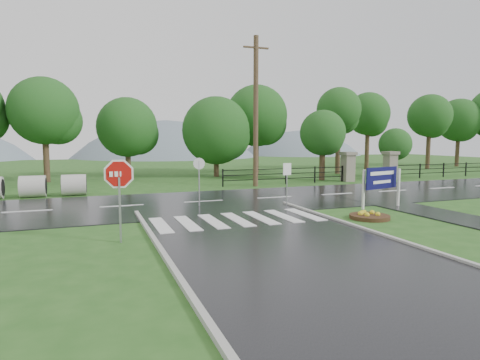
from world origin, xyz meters
name	(u,v)px	position (x,y,z in m)	size (l,w,h in m)	color
ground	(300,255)	(0.00, 0.00, 0.00)	(120.00, 120.00, 0.00)	#26531B
main_road	(203,202)	(0.00, 10.00, 0.00)	(90.00, 8.00, 0.04)	black
walkway	(425,211)	(8.50, 4.00, 0.00)	(2.20, 11.00, 0.04)	#252528
crosswalk	(237,219)	(0.00, 5.00, 0.06)	(6.50, 2.80, 0.02)	silver
curb_left	(222,349)	(-3.55, -4.00, 0.00)	(0.15, 24.00, 0.12)	#A3A39B
pillar_west	(348,166)	(13.00, 16.00, 1.18)	(1.00, 1.00, 2.24)	gray
pillar_east	(390,165)	(17.00, 16.00, 1.18)	(1.00, 1.00, 2.24)	gray
fence_west	(286,174)	(7.75, 16.00, 0.72)	(9.58, 0.08, 1.20)	black
hills	(144,240)	(3.49, 65.00, -15.54)	(102.00, 48.00, 48.00)	slate
treeline	(171,177)	(1.00, 24.00, 0.00)	(83.20, 5.20, 10.00)	#174916
stop_sign	(119,181)	(-4.53, 3.15, 1.91)	(1.22, 0.14, 2.75)	#939399
estate_billboard	(382,180)	(7.28, 5.41, 1.32)	(2.13, 0.59, 1.91)	silver
flower_bed	(370,216)	(5.13, 3.51, 0.12)	(1.59, 1.59, 0.32)	#332111
reg_sign_small	(287,176)	(3.31, 7.22, 1.48)	(0.46, 0.10, 2.08)	#939399
reg_sign_round	(199,176)	(-0.55, 8.72, 1.46)	(0.52, 0.19, 2.33)	#939399
utility_pole_east	(256,111)	(5.18, 15.50, 5.08)	(1.78, 0.33, 9.99)	#473523
entrance_tree_left	(323,133)	(11.67, 17.50, 3.66)	(3.53, 3.53, 5.46)	#3D2B1C
entrance_tree_right	(395,145)	(18.75, 17.50, 2.74)	(2.70, 2.70, 4.12)	#3D2B1C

